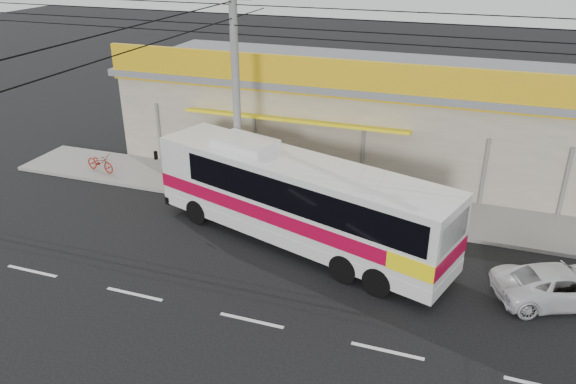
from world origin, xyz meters
name	(u,v)px	position (x,y,z in m)	size (l,w,h in m)	color
ground	(281,276)	(0.00, 0.00, 0.00)	(120.00, 120.00, 0.00)	black
sidewalk	(329,200)	(0.00, 6.00, 0.07)	(30.00, 3.20, 0.15)	gray
lane_markings	(252,321)	(0.00, -2.50, 0.00)	(50.00, 0.12, 0.01)	silver
storefront_building	(361,113)	(-0.01, 11.54, 2.30)	(22.60, 9.20, 5.70)	gray
coach_bus	(302,198)	(0.00, 2.18, 1.90)	(11.69, 5.87, 3.54)	silver
motorbike_red	(100,162)	(-10.93, 5.35, 0.58)	(0.57, 1.65, 0.87)	maroon
motorbike_dark	(214,169)	(-5.52, 6.29, 0.61)	(0.43, 1.52, 0.91)	black
white_car	(562,285)	(8.58, 1.58, 0.57)	(1.88, 4.07, 1.13)	silver
utility_pole	(233,18)	(-3.29, 4.20, 7.58)	(34.00, 14.00, 9.19)	slate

